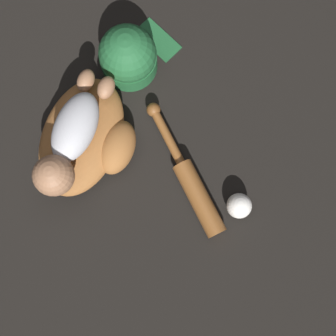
{
  "coord_description": "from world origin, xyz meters",
  "views": [
    {
      "loc": [
        0.38,
        0.19,
        1.38
      ],
      "look_at": [
        0.11,
        0.22,
        0.08
      ],
      "focal_mm": 50.0,
      "sensor_mm": 36.0,
      "label": 1
    }
  ],
  "objects_px": {
    "baseball_bat": "(191,183)",
    "baseball": "(239,206)",
    "baseball_glove": "(88,138)",
    "baby_figure": "(69,141)",
    "baseball_cap": "(128,56)"
  },
  "relations": [
    {
      "from": "baseball",
      "to": "baseball_cap",
      "type": "xyz_separation_m",
      "value": [
        -0.48,
        -0.28,
        0.03
      ]
    },
    {
      "from": "baseball_bat",
      "to": "baseball_cap",
      "type": "bearing_deg",
      "value": -159.72
    },
    {
      "from": "baseball_bat",
      "to": "baseball",
      "type": "relative_size",
      "value": 5.72
    },
    {
      "from": "baby_figure",
      "to": "baseball_bat",
      "type": "bearing_deg",
      "value": 67.91
    },
    {
      "from": "baseball_glove",
      "to": "baseball_bat",
      "type": "xyz_separation_m",
      "value": [
        0.16,
        0.29,
        -0.02
      ]
    },
    {
      "from": "baby_figure",
      "to": "baseball_bat",
      "type": "relative_size",
      "value": 0.88
    },
    {
      "from": "baseball_glove",
      "to": "baby_figure",
      "type": "bearing_deg",
      "value": -49.66
    },
    {
      "from": "baby_figure",
      "to": "baseball_bat",
      "type": "xyz_separation_m",
      "value": [
        0.13,
        0.33,
        -0.12
      ]
    },
    {
      "from": "baseball_glove",
      "to": "baseball",
      "type": "height_order",
      "value": "baseball_glove"
    },
    {
      "from": "baseball_bat",
      "to": "baseball_cap",
      "type": "xyz_separation_m",
      "value": [
        -0.4,
        -0.15,
        0.04
      ]
    },
    {
      "from": "baseball_glove",
      "to": "baby_figure",
      "type": "xyz_separation_m",
      "value": [
        0.03,
        -0.04,
        0.1
      ]
    },
    {
      "from": "baseball_bat",
      "to": "baseball",
      "type": "distance_m",
      "value": 0.15
    },
    {
      "from": "baseball_glove",
      "to": "baseball_cap",
      "type": "distance_m",
      "value": 0.28
    },
    {
      "from": "baby_figure",
      "to": "baseball",
      "type": "relative_size",
      "value": 5.02
    },
    {
      "from": "baby_figure",
      "to": "baseball",
      "type": "height_order",
      "value": "baby_figure"
    }
  ]
}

